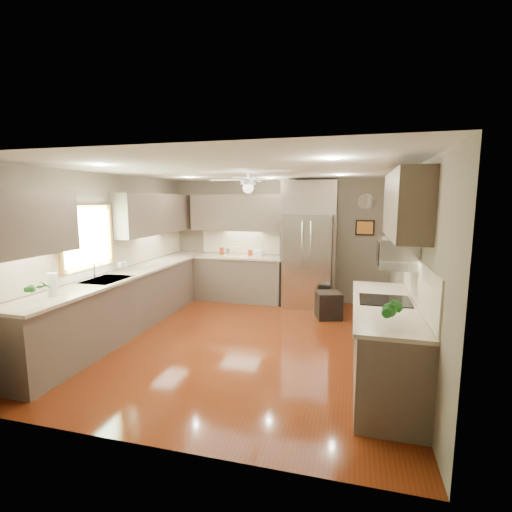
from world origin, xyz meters
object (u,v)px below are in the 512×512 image
at_px(canister_b, 228,252).
at_px(potted_plant_left, 39,287).
at_px(canister_c, 237,251).
at_px(paper_towel, 53,284).
at_px(microwave, 397,253).
at_px(stool, 329,305).
at_px(canister_d, 250,253).
at_px(soap_bottle, 123,264).
at_px(refrigerator, 309,246).
at_px(canister_a, 222,251).
at_px(potted_plant_right, 393,310).
at_px(bowl, 259,255).

bearing_deg(canister_b, potted_plant_left, -103.69).
relative_size(canister_c, paper_towel, 0.65).
xyz_separation_m(microwave, stool, (-0.87, 1.98, -1.24)).
xyz_separation_m(canister_d, paper_towel, (-1.44, -3.71, 0.08)).
bearing_deg(stool, paper_towel, -137.09).
xyz_separation_m(soap_bottle, potted_plant_left, (0.13, -1.82, 0.05)).
xyz_separation_m(canister_c, refrigerator, (1.50, -0.06, 0.16)).
bearing_deg(microwave, potted_plant_left, -164.16).
bearing_deg(paper_towel, potted_plant_left, -88.04).
distance_m(canister_d, paper_towel, 3.98).
xyz_separation_m(canister_b, refrigerator, (1.70, -0.07, 0.18)).
height_order(potted_plant_left, stool, potted_plant_left).
bearing_deg(canister_a, microwave, -41.49).
bearing_deg(paper_towel, canister_c, 72.60).
distance_m(potted_plant_right, refrigerator, 3.93).
height_order(canister_a, canister_d, canister_a).
height_order(soap_bottle, potted_plant_left, potted_plant_left).
bearing_deg(microwave, refrigerator, 116.09).
bearing_deg(microwave, canister_c, 135.53).
bearing_deg(soap_bottle, bowl, 50.12).
bearing_deg(refrigerator, paper_towel, -126.23).
height_order(potted_plant_right, stool, potted_plant_right).
xyz_separation_m(refrigerator, stool, (0.46, -0.73, -0.95)).
height_order(canister_b, refrigerator, refrigerator).
xyz_separation_m(canister_c, potted_plant_left, (-1.15, -3.90, 0.06)).
distance_m(canister_c, potted_plant_left, 4.07).
relative_size(microwave, stool, 1.05).
bearing_deg(refrigerator, potted_plant_right, -72.14).
xyz_separation_m(canister_a, potted_plant_left, (-0.81, -3.93, 0.07)).
xyz_separation_m(soap_bottle, paper_towel, (0.13, -1.61, 0.04)).
height_order(refrigerator, stool, refrigerator).
bearing_deg(potted_plant_right, canister_b, 127.28).
bearing_deg(paper_towel, canister_d, 68.80).
xyz_separation_m(potted_plant_left, refrigerator, (2.65, 3.83, 0.10)).
bearing_deg(paper_towel, soap_bottle, 94.44).
relative_size(canister_b, potted_plant_right, 0.50).
relative_size(potted_plant_left, paper_towel, 1.03).
relative_size(canister_d, potted_plant_left, 0.43).
bearing_deg(stool, potted_plant_right, -76.05).
bearing_deg(soap_bottle, stool, 21.58).
relative_size(canister_c, refrigerator, 0.08).
height_order(microwave, stool, microwave).
distance_m(canister_a, bowl, 0.81).
bearing_deg(potted_plant_right, canister_d, 122.36).
bearing_deg(canister_b, stool, -20.44).
bearing_deg(refrigerator, canister_a, 177.08).
xyz_separation_m(canister_a, bowl, (0.81, -0.01, -0.05)).
distance_m(canister_c, bowl, 0.47).
bearing_deg(refrigerator, potted_plant_left, -124.62).
height_order(canister_d, soap_bottle, soap_bottle).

